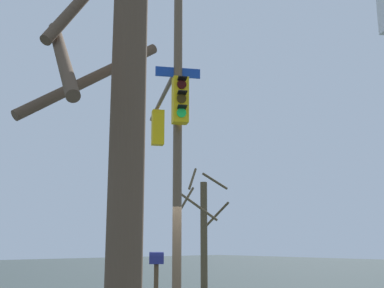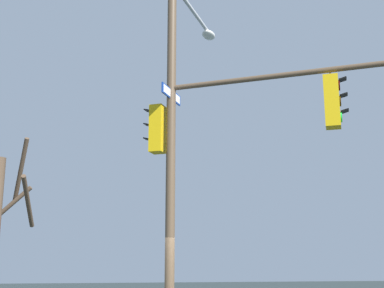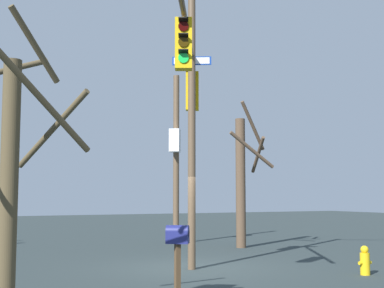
{
  "view_description": "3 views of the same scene",
  "coord_description": "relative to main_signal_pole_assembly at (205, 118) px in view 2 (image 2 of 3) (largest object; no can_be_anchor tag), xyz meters",
  "views": [
    {
      "loc": [
        6.97,
        8.43,
        1.71
      ],
      "look_at": [
        -0.32,
        0.08,
        3.96
      ],
      "focal_mm": 45.31,
      "sensor_mm": 36.0,
      "label": 1
    },
    {
      "loc": [
        -11.25,
        1.3,
        2.0
      ],
      "look_at": [
        0.15,
        -0.75,
        4.66
      ],
      "focal_mm": 47.86,
      "sensor_mm": 36.0,
      "label": 2
    },
    {
      "loc": [
        -6.66,
        -13.28,
        2.0
      ],
      "look_at": [
        -0.41,
        -0.81,
        3.34
      ],
      "focal_mm": 49.77,
      "sensor_mm": 36.0,
      "label": 3
    }
  ],
  "objects": [
    {
      "name": "main_signal_pole_assembly",
      "position": [
        0.0,
        0.0,
        0.0
      ],
      "size": [
        5.57,
        5.25,
        8.91
      ],
      "rotation": [
        0.0,
        0.0,
        4.2
      ],
      "color": "brown",
      "rests_on": "ground"
    }
  ]
}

